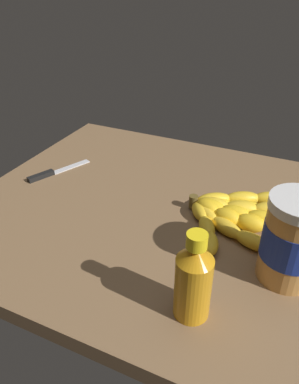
{
  "coord_description": "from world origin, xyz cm",
  "views": [
    {
      "loc": [
        27.19,
        -63.39,
        47.15
      ],
      "look_at": [
        -2.03,
        -0.17,
        3.57
      ],
      "focal_mm": 34.36,
      "sensor_mm": 36.0,
      "label": 1
    }
  ],
  "objects_px": {
    "banana_bunch": "(233,212)",
    "peanut_butter_jar": "(293,240)",
    "honey_bottle": "(193,280)",
    "butter_knife": "(54,172)"
  },
  "relations": [
    {
      "from": "banana_bunch",
      "to": "peanut_butter_jar",
      "type": "xyz_separation_m",
      "value": [
        0.12,
        -0.13,
        0.06
      ]
    },
    {
      "from": "peanut_butter_jar",
      "to": "honey_bottle",
      "type": "bearing_deg",
      "value": -130.13
    },
    {
      "from": "honey_bottle",
      "to": "banana_bunch",
      "type": "bearing_deg",
      "value": 90.19
    },
    {
      "from": "peanut_butter_jar",
      "to": "banana_bunch",
      "type": "bearing_deg",
      "value": 133.83
    },
    {
      "from": "peanut_butter_jar",
      "to": "honey_bottle",
      "type": "height_order",
      "value": "peanut_butter_jar"
    },
    {
      "from": "peanut_butter_jar",
      "to": "butter_knife",
      "type": "distance_m",
      "value": 0.62
    },
    {
      "from": "banana_bunch",
      "to": "honey_bottle",
      "type": "height_order",
      "value": "honey_bottle"
    },
    {
      "from": "honey_bottle",
      "to": "butter_knife",
      "type": "distance_m",
      "value": 0.56
    },
    {
      "from": "banana_bunch",
      "to": "honey_bottle",
      "type": "xyz_separation_m",
      "value": [
        0.0,
        -0.27,
        0.05
      ]
    },
    {
      "from": "banana_bunch",
      "to": "peanut_butter_jar",
      "type": "bearing_deg",
      "value": -46.17
    }
  ]
}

